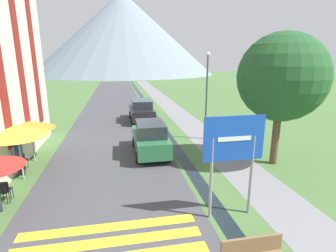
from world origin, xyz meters
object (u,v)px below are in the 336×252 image
at_px(cafe_chair_near_right, 2,191).
at_px(cafe_umbrella_middle_yellow, 17,131).
at_px(cafe_chair_far_right, 21,160).
at_px(person_standing_terrace, 19,154).
at_px(road_sign, 233,149).
at_px(parked_car_far, 142,110).
at_px(tree_by_path, 282,77).
at_px(parked_car_near, 150,138).
at_px(streetlamp, 207,89).
at_px(cafe_chair_near_left, 4,189).
at_px(cafe_umbrella_rear_orange, 30,125).

relative_size(cafe_chair_near_right, cafe_umbrella_middle_yellow, 0.34).
xyz_separation_m(cafe_chair_far_right, person_standing_terrace, (0.17, -0.64, 0.50)).
relative_size(road_sign, parked_car_far, 0.81).
bearing_deg(road_sign, tree_by_path, 43.52).
height_order(cafe_chair_far_right, cafe_chair_near_right, same).
distance_m(cafe_chair_far_right, cafe_umbrella_middle_yellow, 2.02).
relative_size(parked_car_near, person_standing_terrace, 2.37).
bearing_deg(parked_car_far, tree_by_path, -62.04).
height_order(road_sign, streetlamp, streetlamp).
xyz_separation_m(road_sign, cafe_chair_near_left, (-7.77, 2.34, -1.85)).
relative_size(parked_car_far, cafe_chair_far_right, 5.03).
distance_m(parked_car_far, streetlamp, 7.38).
bearing_deg(tree_by_path, cafe_chair_near_right, -172.35).
bearing_deg(tree_by_path, road_sign, -136.48).
relative_size(road_sign, cafe_chair_far_right, 4.06).
bearing_deg(person_standing_terrace, cafe_chair_near_right, -86.46).
distance_m(cafe_umbrella_middle_yellow, person_standing_terrace, 1.27).
bearing_deg(cafe_chair_near_right, cafe_umbrella_rear_orange, 85.08).
relative_size(cafe_chair_near_right, cafe_umbrella_rear_orange, 0.36).
xyz_separation_m(parked_car_near, cafe_chair_near_right, (-5.95, -4.16, -0.40)).
height_order(parked_car_far, tree_by_path, tree_by_path).
bearing_deg(cafe_umbrella_rear_orange, streetlamp, 11.46).
height_order(cafe_chair_far_right, tree_by_path, tree_by_path).
height_order(parked_car_far, cafe_umbrella_rear_orange, cafe_umbrella_rear_orange).
relative_size(cafe_chair_far_right, cafe_umbrella_middle_yellow, 0.34).
bearing_deg(cafe_umbrella_rear_orange, road_sign, -39.42).
bearing_deg(cafe_chair_near_left, cafe_umbrella_middle_yellow, 64.80).
xyz_separation_m(cafe_chair_near_right, person_standing_terrace, (-0.15, 2.47, 0.50)).
bearing_deg(cafe_chair_near_right, parked_car_far, 56.84).
relative_size(cafe_chair_far_right, tree_by_path, 0.13).
bearing_deg(tree_by_path, parked_car_far, 117.96).
bearing_deg(cafe_chair_near_left, tree_by_path, -18.17).
bearing_deg(person_standing_terrace, parked_car_near, 15.53).
bearing_deg(tree_by_path, cafe_umbrella_rear_orange, 167.53).
bearing_deg(cafe_chair_near_left, cafe_chair_far_right, 71.67).
bearing_deg(road_sign, streetlamp, 76.56).
xyz_separation_m(road_sign, cafe_chair_far_right, (-8.15, 5.37, -1.85)).
relative_size(cafe_chair_far_right, streetlamp, 0.15).
height_order(cafe_umbrella_middle_yellow, cafe_umbrella_rear_orange, cafe_umbrella_middle_yellow).
distance_m(cafe_chair_far_right, cafe_chair_near_left, 3.06).
xyz_separation_m(cafe_chair_near_right, cafe_umbrella_middle_yellow, (0.04, 2.07, 1.69)).
xyz_separation_m(cafe_chair_near_right, streetlamp, (9.86, 6.26, 2.76)).
relative_size(road_sign, cafe_chair_near_left, 4.06).
distance_m(cafe_chair_far_right, cafe_chair_near_right, 3.13).
distance_m(parked_car_far, cafe_umbrella_rear_orange, 10.24).
xyz_separation_m(road_sign, person_standing_terrace, (-7.97, 4.73, -1.35)).
xyz_separation_m(road_sign, streetlamp, (2.04, 8.52, 0.91)).
height_order(parked_car_near, tree_by_path, tree_by_path).
distance_m(parked_car_near, cafe_chair_far_right, 6.38).
xyz_separation_m(parked_car_far, cafe_umbrella_middle_yellow, (-6.19, -10.16, 1.29)).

